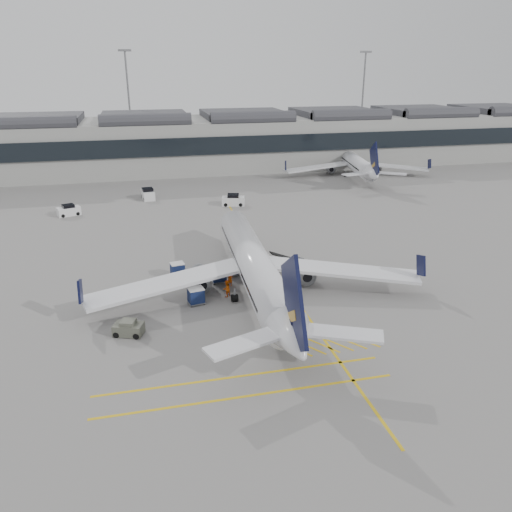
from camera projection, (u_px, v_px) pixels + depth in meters
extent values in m
plane|color=gray|center=(198.00, 318.00, 46.40)|extent=(220.00, 220.00, 0.00)
cube|color=#9E9E99|center=(156.00, 145.00, 109.82)|extent=(200.00, 20.00, 11.00)
cube|color=black|center=(158.00, 148.00, 100.20)|extent=(200.00, 0.50, 3.60)
cube|color=#38383D|center=(154.00, 116.00, 107.60)|extent=(200.00, 18.00, 1.40)
cylinder|color=slate|center=(130.00, 108.00, 118.94)|extent=(0.44, 0.44, 25.00)
cube|color=slate|center=(125.00, 50.00, 114.40)|extent=(3.00, 0.60, 0.50)
cylinder|color=slate|center=(362.00, 104.00, 131.96)|extent=(0.44, 0.44, 25.00)
cube|color=slate|center=(366.00, 52.00, 127.41)|extent=(3.00, 0.60, 0.50)
cube|color=gold|center=(274.00, 269.00, 57.65)|extent=(0.25, 60.00, 0.01)
cylinder|color=silver|center=(254.00, 264.00, 51.20)|extent=(4.82, 28.35, 3.54)
cone|color=silver|center=(231.00, 219.00, 65.86)|extent=(3.70, 3.92, 3.54)
cone|color=silver|center=(295.00, 341.00, 36.06)|extent=(3.74, 4.67, 3.54)
cube|color=silver|center=(166.00, 283.00, 48.64)|extent=(16.31, 7.51, 0.33)
cube|color=silver|center=(340.00, 270.00, 51.77)|extent=(16.16, 8.80, 0.33)
cylinder|color=slate|center=(201.00, 279.00, 51.21)|extent=(2.13, 3.47, 1.98)
cylinder|color=slate|center=(303.00, 271.00, 53.12)|extent=(2.13, 3.47, 1.98)
cube|color=black|center=(294.00, 305.00, 35.63)|extent=(0.61, 7.16, 7.88)
cylinder|color=black|center=(238.00, 252.00, 62.07)|extent=(0.29, 0.61, 0.60)
cylinder|color=black|center=(235.00, 298.00, 49.56)|extent=(0.69, 0.78, 0.75)
cylinder|color=black|center=(281.00, 294.00, 50.38)|extent=(0.69, 0.78, 0.75)
cylinder|color=silver|center=(354.00, 162.00, 106.35)|extent=(7.49, 25.93, 3.23)
cone|color=silver|center=(339.00, 151.00, 119.94)|extent=(3.76, 3.92, 3.23)
cone|color=silver|center=(374.00, 175.00, 92.31)|extent=(3.87, 4.60, 3.23)
cube|color=silver|center=(317.00, 167.00, 104.92)|extent=(14.89, 5.18, 0.30)
cube|color=silver|center=(393.00, 166.00, 105.93)|extent=(14.36, 9.50, 0.30)
cylinder|color=slate|center=(330.00, 168.00, 106.93)|extent=(2.29, 3.35, 1.80)
cylinder|color=slate|center=(376.00, 168.00, 107.55)|extent=(2.29, 3.35, 1.80)
cube|color=black|center=(374.00, 161.00, 91.93)|extent=(1.35, 6.48, 7.19)
cylinder|color=black|center=(343.00, 165.00, 116.41)|extent=(0.33, 0.58, 0.55)
cylinder|color=black|center=(346.00, 175.00, 105.06)|extent=(0.71, 0.78, 0.69)
cylinder|color=black|center=(366.00, 175.00, 105.32)|extent=(0.71, 0.78, 0.69)
cube|color=silver|center=(275.00, 263.00, 58.45)|extent=(3.59, 1.70, 0.64)
cube|color=black|center=(283.00, 256.00, 58.47)|extent=(3.18, 1.30, 1.35)
cube|color=silver|center=(267.00, 259.00, 57.92)|extent=(0.93, 1.26, 0.82)
cylinder|color=black|center=(267.00, 267.00, 57.54)|extent=(0.42, 0.20, 0.40)
cylinder|color=black|center=(263.00, 263.00, 58.67)|extent=(0.42, 0.20, 0.40)
cylinder|color=black|center=(288.00, 265.00, 58.32)|extent=(0.42, 0.20, 0.40)
cylinder|color=black|center=(283.00, 261.00, 59.45)|extent=(0.42, 0.20, 0.40)
cube|color=gray|center=(196.00, 302.00, 49.15)|extent=(1.80, 1.58, 0.11)
cube|color=#14214F|center=(196.00, 295.00, 48.89)|extent=(1.65, 1.50, 1.35)
cube|color=silver|center=(196.00, 289.00, 48.63)|extent=(1.71, 1.56, 0.09)
cylinder|color=black|center=(192.00, 306.00, 48.49)|extent=(0.22, 0.13, 0.21)
cylinder|color=black|center=(188.00, 302.00, 49.37)|extent=(0.22, 0.13, 0.21)
cylinder|color=black|center=(204.00, 304.00, 48.99)|extent=(0.22, 0.13, 0.21)
cylinder|color=black|center=(201.00, 299.00, 49.86)|extent=(0.22, 0.13, 0.21)
cube|color=gray|center=(232.00, 274.00, 55.88)|extent=(1.95, 1.76, 0.12)
cube|color=#14214F|center=(232.00, 267.00, 55.60)|extent=(1.80, 1.67, 1.39)
cube|color=silver|center=(232.00, 261.00, 55.34)|extent=(1.86, 1.73, 0.10)
cylinder|color=black|center=(229.00, 277.00, 55.16)|extent=(0.23, 0.15, 0.21)
cylinder|color=black|center=(225.00, 274.00, 56.01)|extent=(0.23, 0.15, 0.21)
cylinder|color=black|center=(240.00, 275.00, 55.79)|extent=(0.23, 0.15, 0.21)
cylinder|color=black|center=(235.00, 271.00, 56.64)|extent=(0.23, 0.15, 0.21)
cube|color=gray|center=(219.00, 281.00, 54.06)|extent=(1.63, 1.36, 0.11)
cube|color=#14214F|center=(219.00, 274.00, 53.79)|extent=(1.49, 1.31, 1.35)
cube|color=silver|center=(219.00, 268.00, 53.54)|extent=(1.54, 1.36, 0.09)
cylinder|color=black|center=(214.00, 284.00, 53.46)|extent=(0.21, 0.10, 0.20)
cylinder|color=black|center=(212.00, 280.00, 54.38)|extent=(0.21, 0.10, 0.20)
cylinder|color=black|center=(226.00, 282.00, 53.79)|extent=(0.21, 0.10, 0.20)
cylinder|color=black|center=(224.00, 279.00, 54.71)|extent=(0.21, 0.10, 0.20)
cube|color=gray|center=(178.00, 275.00, 55.39)|extent=(1.74, 1.51, 0.11)
cube|color=#14214F|center=(178.00, 269.00, 55.13)|extent=(1.60, 1.45, 1.32)
cube|color=silver|center=(177.00, 264.00, 54.88)|extent=(1.65, 1.50, 0.09)
cylinder|color=black|center=(173.00, 279.00, 54.75)|extent=(0.21, 0.12, 0.20)
cylinder|color=black|center=(171.00, 275.00, 55.62)|extent=(0.21, 0.12, 0.20)
cylinder|color=black|center=(185.00, 277.00, 55.22)|extent=(0.21, 0.12, 0.20)
cylinder|color=black|center=(182.00, 273.00, 56.08)|extent=(0.21, 0.12, 0.20)
imported|color=#E34F0B|center=(230.00, 279.00, 52.89)|extent=(0.67, 0.54, 1.60)
imported|color=#E7580C|center=(227.00, 289.00, 50.42)|extent=(1.09, 1.05, 1.77)
cube|color=#57594B|center=(129.00, 329.00, 43.38)|extent=(2.84, 2.25, 0.99)
cube|color=#57594B|center=(128.00, 323.00, 43.17)|extent=(1.53, 1.53, 0.50)
cylinder|color=black|center=(116.00, 335.00, 42.98)|extent=(0.61, 0.42, 0.56)
cylinder|color=black|center=(122.00, 328.00, 44.17)|extent=(0.61, 0.42, 0.56)
cylinder|color=black|center=(136.00, 336.00, 42.78)|extent=(0.61, 0.42, 0.56)
cylinder|color=black|center=(141.00, 329.00, 43.97)|extent=(0.61, 0.42, 0.56)
cone|color=#F24C0A|center=(240.00, 230.00, 70.24)|extent=(0.35, 0.35, 0.49)
cone|color=#F24C0A|center=(319.00, 271.00, 56.28)|extent=(0.39, 0.39, 0.54)
cube|color=silver|center=(69.00, 211.00, 77.89)|extent=(3.77, 2.77, 1.32)
cube|color=black|center=(68.00, 206.00, 77.61)|extent=(2.15, 2.09, 0.57)
cylinder|color=black|center=(63.00, 216.00, 76.85)|extent=(0.60, 0.39, 0.57)
cylinder|color=black|center=(60.00, 214.00, 78.02)|extent=(0.60, 0.39, 0.57)
cylinder|color=black|center=(78.00, 214.00, 78.03)|extent=(0.60, 0.39, 0.57)
cylinder|color=black|center=(75.00, 211.00, 79.20)|extent=(0.60, 0.39, 0.57)
cube|color=silver|center=(148.00, 195.00, 87.34)|extent=(2.38, 4.02, 1.48)
cube|color=black|center=(148.00, 190.00, 87.02)|extent=(2.03, 2.12, 0.63)
cylinder|color=black|center=(154.00, 199.00, 86.67)|extent=(0.31, 0.66, 0.63)
cylinder|color=black|center=(144.00, 199.00, 86.10)|extent=(0.31, 0.66, 0.63)
cylinder|color=black|center=(152.00, 195.00, 88.88)|extent=(0.31, 0.66, 0.63)
cylinder|color=black|center=(142.00, 196.00, 88.32)|extent=(0.31, 0.66, 0.63)
cube|color=silver|center=(233.00, 201.00, 83.50)|extent=(4.05, 2.67, 1.45)
cube|color=black|center=(233.00, 196.00, 83.18)|extent=(2.22, 2.14, 0.62)
cylinder|color=black|center=(226.00, 205.00, 82.87)|extent=(0.66, 0.36, 0.62)
cylinder|color=black|center=(226.00, 202.00, 84.41)|extent=(0.66, 0.36, 0.62)
cylinder|color=black|center=(241.00, 205.00, 82.87)|extent=(0.66, 0.36, 0.62)
cylinder|color=black|center=(241.00, 202.00, 84.42)|extent=(0.66, 0.36, 0.62)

